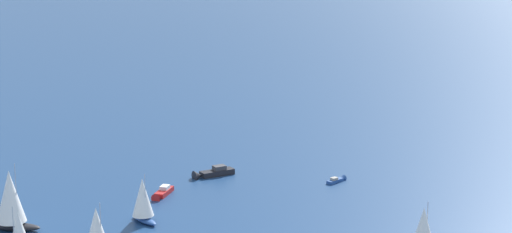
{
  "coord_description": "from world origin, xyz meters",
  "views": [
    {
      "loc": [
        49.17,
        147.33,
        59.9
      ],
      "look_at": [
        0.0,
        0.0,
        24.91
      ],
      "focal_mm": 60.52,
      "sensor_mm": 36.0,
      "label": 1
    }
  ],
  "objects_px": {
    "motorboat_inshore": "(162,193)",
    "sailboat_outer_ring_c": "(97,229)",
    "sailboat_outer_ring_a": "(11,200)",
    "motorboat_far_stbd": "(337,180)",
    "sailboat_outer_ring_b": "(424,227)",
    "sailboat_far_port": "(143,200)",
    "motorboat_outer_ring_d": "(212,173)"
  },
  "relations": [
    {
      "from": "motorboat_outer_ring_d",
      "to": "motorboat_inshore",
      "type": "bearing_deg",
      "value": 37.5
    },
    {
      "from": "sailboat_far_port",
      "to": "sailboat_outer_ring_c",
      "type": "height_order",
      "value": "sailboat_far_port"
    },
    {
      "from": "sailboat_outer_ring_b",
      "to": "motorboat_outer_ring_d",
      "type": "xyz_separation_m",
      "value": [
        25.1,
        -57.97,
        -3.29
      ]
    },
    {
      "from": "motorboat_inshore",
      "to": "motorboat_outer_ring_d",
      "type": "xyz_separation_m",
      "value": [
        -14.69,
        -11.27,
        0.16
      ]
    },
    {
      "from": "sailboat_far_port",
      "to": "motorboat_inshore",
      "type": "bearing_deg",
      "value": -115.14
    },
    {
      "from": "motorboat_far_stbd",
      "to": "sailboat_outer_ring_b",
      "type": "height_order",
      "value": "sailboat_outer_ring_b"
    },
    {
      "from": "sailboat_outer_ring_a",
      "to": "motorboat_outer_ring_d",
      "type": "bearing_deg",
      "value": -153.91
    },
    {
      "from": "motorboat_inshore",
      "to": "sailboat_outer_ring_c",
      "type": "relative_size",
      "value": 0.85
    },
    {
      "from": "sailboat_outer_ring_b",
      "to": "motorboat_far_stbd",
      "type": "bearing_deg",
      "value": -92.4
    },
    {
      "from": "motorboat_outer_ring_d",
      "to": "sailboat_outer_ring_b",
      "type": "bearing_deg",
      "value": 113.41
    },
    {
      "from": "sailboat_far_port",
      "to": "sailboat_outer_ring_b",
      "type": "bearing_deg",
      "value": 146.63
    },
    {
      "from": "motorboat_far_stbd",
      "to": "sailboat_far_port",
      "type": "bearing_deg",
      "value": 15.0
    },
    {
      "from": "sailboat_outer_ring_a",
      "to": "sailboat_outer_ring_c",
      "type": "bearing_deg",
      "value": 130.16
    },
    {
      "from": "motorboat_inshore",
      "to": "sailboat_outer_ring_a",
      "type": "height_order",
      "value": "sailboat_outer_ring_a"
    },
    {
      "from": "motorboat_outer_ring_d",
      "to": "sailboat_outer_ring_c",
      "type": "bearing_deg",
      "value": 50.5
    },
    {
      "from": "sailboat_far_port",
      "to": "sailboat_outer_ring_a",
      "type": "relative_size",
      "value": 0.75
    },
    {
      "from": "sailboat_outer_ring_c",
      "to": "sailboat_far_port",
      "type": "bearing_deg",
      "value": -129.91
    },
    {
      "from": "motorboat_inshore",
      "to": "sailboat_outer_ring_a",
      "type": "relative_size",
      "value": 0.6
    },
    {
      "from": "motorboat_inshore",
      "to": "motorboat_outer_ring_d",
      "type": "bearing_deg",
      "value": -142.5
    },
    {
      "from": "sailboat_outer_ring_c",
      "to": "motorboat_inshore",
      "type": "bearing_deg",
      "value": -122.6
    },
    {
      "from": "sailboat_outer_ring_a",
      "to": "motorboat_outer_ring_d",
      "type": "relative_size",
      "value": 1.28
    },
    {
      "from": "sailboat_far_port",
      "to": "sailboat_outer_ring_c",
      "type": "xyz_separation_m",
      "value": [
        11.33,
        13.54,
        -0.32
      ]
    },
    {
      "from": "sailboat_outer_ring_b",
      "to": "motorboat_outer_ring_d",
      "type": "distance_m",
      "value": 63.26
    },
    {
      "from": "motorboat_far_stbd",
      "to": "motorboat_outer_ring_d",
      "type": "xyz_separation_m",
      "value": [
        26.95,
        -13.8,
        0.37
      ]
    },
    {
      "from": "sailboat_outer_ring_a",
      "to": "sailboat_outer_ring_c",
      "type": "distance_m",
      "value": 22.42
    },
    {
      "from": "motorboat_inshore",
      "to": "sailboat_outer_ring_c",
      "type": "bearing_deg",
      "value": 57.4
    },
    {
      "from": "motorboat_far_stbd",
      "to": "sailboat_outer_ring_c",
      "type": "relative_size",
      "value": 0.6
    },
    {
      "from": "motorboat_far_stbd",
      "to": "motorboat_inshore",
      "type": "relative_size",
      "value": 0.71
    },
    {
      "from": "motorboat_far_stbd",
      "to": "sailboat_outer_ring_c",
      "type": "height_order",
      "value": "sailboat_outer_ring_c"
    },
    {
      "from": "sailboat_outer_ring_c",
      "to": "sailboat_outer_ring_b",
      "type": "bearing_deg",
      "value": 163.34
    },
    {
      "from": "motorboat_inshore",
      "to": "sailboat_outer_ring_b",
      "type": "bearing_deg",
      "value": 130.43
    },
    {
      "from": "motorboat_inshore",
      "to": "sailboat_outer_ring_a",
      "type": "distance_m",
      "value": 35.69
    }
  ]
}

